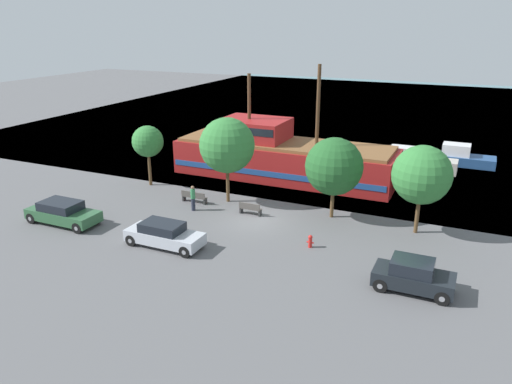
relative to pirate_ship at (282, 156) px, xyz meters
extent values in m
plane|color=#5B5B5E|center=(1.95, -9.61, -1.77)|extent=(160.00, 160.00, 0.00)
plane|color=slate|center=(1.95, 34.39, -1.77)|extent=(80.00, 80.00, 0.00)
cube|color=#A31E1E|center=(0.17, 0.00, -0.39)|extent=(18.20, 5.31, 2.75)
cube|color=#234C93|center=(0.17, 0.00, -0.81)|extent=(17.84, 5.39, 0.45)
cube|color=#A31E1E|center=(9.87, 0.00, 0.02)|extent=(1.40, 2.92, 1.93)
cube|color=brown|center=(0.17, 0.00, 1.11)|extent=(17.47, 4.88, 0.25)
cube|color=#A31E1E|center=(-2.56, 0.00, 2.07)|extent=(5.46, 4.25, 1.67)
cube|color=black|center=(-2.56, 0.00, 2.32)|extent=(5.19, 4.31, 0.60)
cylinder|color=#4C331E|center=(2.90, 0.00, 4.38)|extent=(0.28, 0.28, 6.30)
cylinder|color=#4C331E|center=(-3.02, 0.00, 3.91)|extent=(0.28, 0.28, 5.36)
cube|color=navy|center=(13.36, 10.16, -1.34)|extent=(5.90, 2.19, 0.85)
cube|color=silver|center=(12.92, 10.16, -0.42)|extent=(2.36, 1.71, 1.00)
cube|color=black|center=(13.62, 10.16, -0.42)|extent=(0.12, 1.53, 0.80)
cube|color=#B7B2A8|center=(9.63, 6.88, -1.22)|extent=(7.34, 1.87, 1.10)
cube|color=silver|center=(9.08, 6.88, -0.26)|extent=(2.94, 1.46, 0.83)
cube|color=black|center=(9.96, 6.88, -0.26)|extent=(0.12, 1.31, 0.66)
cube|color=#2D5B38|center=(-9.11, -15.23, -1.17)|extent=(4.86, 1.91, 0.66)
cube|color=black|center=(-9.25, -15.23, -0.56)|extent=(2.52, 1.71, 0.56)
cylinder|color=black|center=(-7.17, -16.10, -1.42)|extent=(0.70, 0.22, 0.70)
cylinder|color=gray|center=(-7.17, -16.10, -1.42)|extent=(0.27, 0.25, 0.27)
cylinder|color=black|center=(-7.17, -14.37, -1.42)|extent=(0.70, 0.22, 0.70)
cylinder|color=gray|center=(-7.17, -14.37, -1.42)|extent=(0.27, 0.25, 0.27)
cylinder|color=black|center=(-11.04, -16.10, -1.42)|extent=(0.70, 0.22, 0.70)
cylinder|color=gray|center=(-11.04, -16.10, -1.42)|extent=(0.27, 0.25, 0.27)
cylinder|color=black|center=(-11.04, -14.37, -1.42)|extent=(0.70, 0.22, 0.70)
cylinder|color=gray|center=(-11.04, -14.37, -1.42)|extent=(0.27, 0.25, 0.27)
cube|color=#B7BCC6|center=(-1.21, -15.41, -1.18)|extent=(4.62, 1.71, 0.67)
cube|color=black|center=(-1.35, -15.41, -0.58)|extent=(2.40, 1.54, 0.53)
cylinder|color=black|center=(0.62, -16.17, -1.43)|extent=(0.68, 0.22, 0.68)
cylinder|color=gray|center=(0.62, -16.17, -1.43)|extent=(0.26, 0.25, 0.26)
cylinder|color=black|center=(0.62, -14.64, -1.43)|extent=(0.68, 0.22, 0.68)
cylinder|color=gray|center=(0.62, -14.64, -1.43)|extent=(0.26, 0.25, 0.26)
cylinder|color=black|center=(-3.04, -16.17, -1.43)|extent=(0.68, 0.22, 0.68)
cylinder|color=gray|center=(-3.04, -16.17, -1.43)|extent=(0.26, 0.25, 0.26)
cylinder|color=black|center=(-3.04, -14.64, -1.43)|extent=(0.68, 0.22, 0.68)
cylinder|color=gray|center=(-3.04, -14.64, -1.43)|extent=(0.26, 0.25, 0.26)
cube|color=black|center=(12.61, -14.64, -1.15)|extent=(3.81, 1.75, 0.71)
cube|color=black|center=(12.50, -14.64, -0.48)|extent=(1.98, 1.58, 0.63)
cylinder|color=black|center=(14.03, -15.42, -1.42)|extent=(0.70, 0.22, 0.70)
cylinder|color=gray|center=(14.03, -15.42, -1.42)|extent=(0.27, 0.25, 0.27)
cylinder|color=black|center=(14.03, -13.85, -1.42)|extent=(0.70, 0.22, 0.70)
cylinder|color=gray|center=(14.03, -13.85, -1.42)|extent=(0.27, 0.25, 0.27)
cylinder|color=black|center=(11.20, -15.42, -1.42)|extent=(0.70, 0.22, 0.70)
cylinder|color=gray|center=(11.20, -15.42, -1.42)|extent=(0.27, 0.25, 0.27)
cylinder|color=black|center=(11.20, -13.85, -1.42)|extent=(0.70, 0.22, 0.70)
cylinder|color=gray|center=(11.20, -13.85, -1.42)|extent=(0.27, 0.25, 0.27)
cylinder|color=red|center=(6.52, -12.06, -1.49)|extent=(0.22, 0.22, 0.56)
sphere|color=red|center=(6.52, -12.06, -1.13)|extent=(0.25, 0.25, 0.25)
cylinder|color=red|center=(6.36, -12.06, -1.46)|extent=(0.10, 0.09, 0.09)
cylinder|color=red|center=(6.68, -12.06, -1.46)|extent=(0.10, 0.09, 0.09)
cube|color=#4C4742|center=(1.20, -8.81, -1.34)|extent=(1.52, 0.45, 0.05)
cube|color=#4C4742|center=(1.20, -9.01, -1.12)|extent=(1.52, 0.06, 0.40)
cube|color=#2D2D2D|center=(0.50, -8.81, -1.57)|extent=(0.12, 0.36, 0.40)
cube|color=#2D2D2D|center=(1.90, -8.81, -1.57)|extent=(0.12, 0.36, 0.40)
cube|color=#4C4742|center=(-3.46, -8.37, -1.34)|extent=(1.89, 0.45, 0.05)
cube|color=#4C4742|center=(-3.46, -8.56, -1.12)|extent=(1.89, 0.06, 0.40)
cube|color=#2D2D2D|center=(-4.35, -8.37, -1.57)|extent=(0.12, 0.36, 0.40)
cube|color=#2D2D2D|center=(-2.57, -8.37, -1.57)|extent=(0.12, 0.36, 0.40)
cylinder|color=#232838|center=(-2.72, -9.76, -1.33)|extent=(0.27, 0.27, 0.87)
cylinder|color=#337F4C|center=(-2.72, -9.76, -0.56)|extent=(0.32, 0.32, 0.67)
sphere|color=#8C664C|center=(-2.72, -9.76, -0.11)|extent=(0.24, 0.24, 0.24)
cylinder|color=brown|center=(-8.74, -6.35, -0.51)|extent=(0.24, 0.24, 2.52)
sphere|color=#337A38|center=(-8.74, -6.35, 1.79)|extent=(2.43, 2.43, 2.43)
cylinder|color=brown|center=(-1.37, -7.16, -0.51)|extent=(0.24, 0.24, 2.51)
sphere|color=#337A38|center=(-1.37, -7.16, 2.40)|extent=(3.91, 3.91, 3.91)
cylinder|color=brown|center=(6.32, -6.99, -0.82)|extent=(0.24, 0.24, 1.90)
sphere|color=#235B28|center=(6.32, -6.99, 1.74)|extent=(3.77, 3.77, 3.77)
cylinder|color=brown|center=(11.79, -7.32, -0.66)|extent=(0.24, 0.24, 2.22)
sphere|color=#337A38|center=(11.79, -7.32, 1.97)|extent=(3.56, 3.56, 3.56)
camera|label=1|loc=(14.51, -37.25, 10.74)|focal=35.00mm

